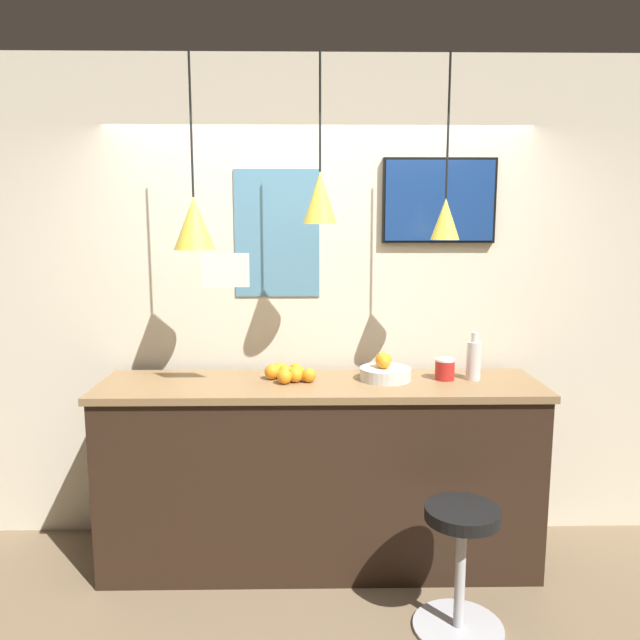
# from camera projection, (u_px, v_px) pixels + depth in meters

# --- Properties ---
(ground_plane) EXTENTS (14.00, 14.00, 0.00)m
(ground_plane) POSITION_uv_depth(u_px,v_px,m) (322.00, 629.00, 3.01)
(ground_plane) COLOR #756047
(back_wall) EXTENTS (8.00, 0.06, 2.90)m
(back_wall) POSITION_uv_depth(u_px,v_px,m) (319.00, 304.00, 3.80)
(back_wall) COLOR beige
(back_wall) RESTS_ON ground_plane
(service_counter) EXTENTS (2.45, 0.61, 1.07)m
(service_counter) POSITION_uv_depth(u_px,v_px,m) (320.00, 473.00, 3.54)
(service_counter) COLOR black
(service_counter) RESTS_ON ground_plane
(bar_stool) EXTENTS (0.44, 0.44, 0.62)m
(bar_stool) POSITION_uv_depth(u_px,v_px,m) (461.00, 553.00, 2.95)
(bar_stool) COLOR #B7B7BC
(bar_stool) RESTS_ON ground_plane
(fruit_bowl) EXTENTS (0.29, 0.29, 0.16)m
(fruit_bowl) POSITION_uv_depth(u_px,v_px,m) (385.00, 371.00, 3.50)
(fruit_bowl) COLOR beige
(fruit_bowl) RESTS_ON service_counter
(orange_pile) EXTENTS (0.29, 0.27, 0.09)m
(orange_pile) POSITION_uv_depth(u_px,v_px,m) (288.00, 373.00, 3.50)
(orange_pile) COLOR orange
(orange_pile) RESTS_ON service_counter
(juice_bottle) EXTENTS (0.08, 0.08, 0.27)m
(juice_bottle) POSITION_uv_depth(u_px,v_px,m) (474.00, 360.00, 3.50)
(juice_bottle) COLOR silver
(juice_bottle) RESTS_ON service_counter
(spread_jar) EXTENTS (0.11, 0.11, 0.12)m
(spread_jar) POSITION_uv_depth(u_px,v_px,m) (445.00, 369.00, 3.50)
(spread_jar) COLOR red
(spread_jar) RESTS_ON service_counter
(pendant_lamp_left) EXTENTS (0.22, 0.22, 1.00)m
(pendant_lamp_left) POSITION_uv_depth(u_px,v_px,m) (194.00, 223.00, 3.27)
(pendant_lamp_left) COLOR black
(pendant_lamp_middle) EXTENTS (0.18, 0.18, 0.87)m
(pendant_lamp_middle) POSITION_uv_depth(u_px,v_px,m) (320.00, 197.00, 3.26)
(pendant_lamp_middle) COLOR black
(pendant_lamp_right) EXTENTS (0.15, 0.15, 0.95)m
(pendant_lamp_right) POSITION_uv_depth(u_px,v_px,m) (445.00, 217.00, 3.29)
(pendant_lamp_right) COLOR black
(mounted_tv) EXTENTS (0.67, 0.04, 0.49)m
(mounted_tv) POSITION_uv_depth(u_px,v_px,m) (439.00, 201.00, 3.66)
(mounted_tv) COLOR black
(hanging_menu_board) EXTENTS (0.24, 0.01, 0.17)m
(hanging_menu_board) POSITION_uv_depth(u_px,v_px,m) (225.00, 270.00, 3.12)
(hanging_menu_board) COLOR white
(wall_poster) EXTENTS (0.50, 0.01, 0.75)m
(wall_poster) POSITION_uv_depth(u_px,v_px,m) (277.00, 234.00, 3.69)
(wall_poster) COLOR teal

